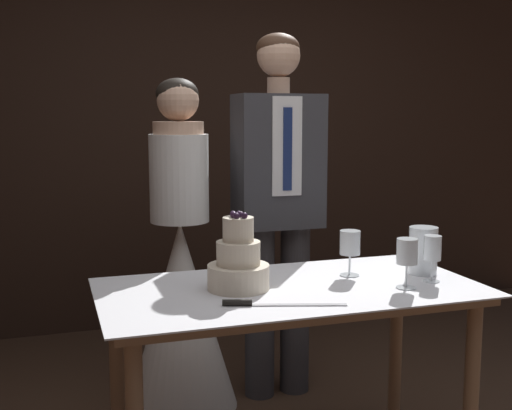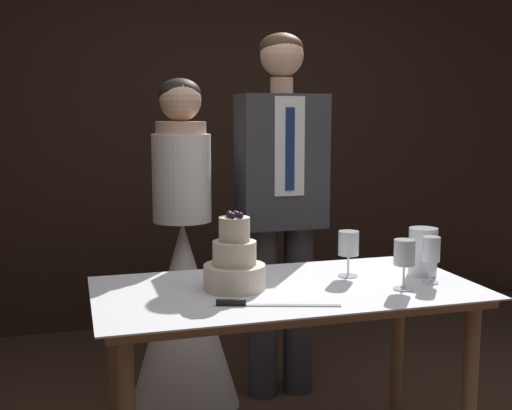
# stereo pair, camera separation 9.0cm
# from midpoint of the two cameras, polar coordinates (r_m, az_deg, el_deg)

# --- Properties ---
(wall_back) EXTENTS (5.35, 0.12, 2.55)m
(wall_back) POSITION_cam_midpoint_polar(r_m,az_deg,el_deg) (4.45, -3.66, 6.03)
(wall_back) COLOR black
(wall_back) RESTS_ON ground_plane
(cake_table) EXTENTS (1.41, 0.72, 0.80)m
(cake_table) POSITION_cam_midpoint_polar(r_m,az_deg,el_deg) (2.43, 3.81, -9.59)
(cake_table) COLOR #8E6B4C
(cake_table) RESTS_ON ground_plane
(tiered_cake) EXTENTS (0.23, 0.23, 0.29)m
(tiered_cake) POSITION_cam_midpoint_polar(r_m,az_deg,el_deg) (2.35, -0.82, -5.18)
(tiered_cake) COLOR beige
(tiered_cake) RESTS_ON cake_table
(cake_knife) EXTENTS (0.41, 0.14, 0.02)m
(cake_knife) POSITION_cam_midpoint_polar(r_m,az_deg,el_deg) (2.17, 1.01, -8.75)
(cake_knife) COLOR silver
(cake_knife) RESTS_ON cake_table
(wine_glass_near) EXTENTS (0.07, 0.07, 0.18)m
(wine_glass_near) POSITION_cam_midpoint_polar(r_m,az_deg,el_deg) (2.52, 16.30, -3.91)
(wine_glass_near) COLOR silver
(wine_glass_near) RESTS_ON cake_table
(wine_glass_middle) EXTENTS (0.08, 0.08, 0.19)m
(wine_glass_middle) POSITION_cam_midpoint_polar(r_m,az_deg,el_deg) (2.40, 14.11, -4.25)
(wine_glass_middle) COLOR silver
(wine_glass_middle) RESTS_ON cake_table
(wine_glass_far) EXTENTS (0.08, 0.08, 0.18)m
(wine_glass_far) POSITION_cam_midpoint_polar(r_m,az_deg,el_deg) (2.55, 9.23, -3.58)
(wine_glass_far) COLOR silver
(wine_glass_far) RESTS_ON cake_table
(hurricane_candle) EXTENTS (0.11, 0.11, 0.19)m
(hurricane_candle) POSITION_cam_midpoint_polar(r_m,az_deg,el_deg) (2.64, 15.55, -4.11)
(hurricane_candle) COLOR silver
(hurricane_candle) RESTS_ON cake_table
(bride) EXTENTS (0.54, 0.54, 1.60)m
(bride) POSITION_cam_midpoint_polar(r_m,az_deg,el_deg) (3.16, -5.65, -7.55)
(bride) COLOR white
(bride) RESTS_ON ground_plane
(groom) EXTENTS (0.43, 0.25, 1.82)m
(groom) POSITION_cam_midpoint_polar(r_m,az_deg,el_deg) (3.20, 3.05, 0.81)
(groom) COLOR #38383D
(groom) RESTS_ON ground_plane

